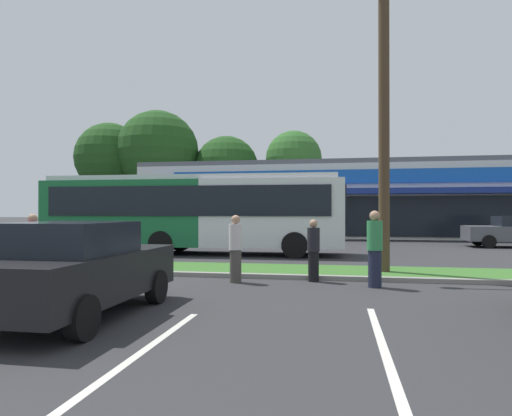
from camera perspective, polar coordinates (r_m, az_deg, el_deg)
grass_median at (r=13.20m, az=5.28°, el=-7.90°), size 56.00×2.20×0.12m
curb_lip at (r=12.00m, az=4.76°, el=-8.66°), size 56.00×0.24×0.12m
parking_stripe_1 at (r=5.93m, az=-15.35°, el=-17.88°), size 0.12×4.80×0.01m
parking_stripe_2 at (r=6.37m, az=15.78°, el=-16.63°), size 0.12×4.80×0.01m
storefront_building at (r=35.32m, az=10.34°, el=0.90°), size 27.34×13.91×5.14m
tree_far_left at (r=49.43m, az=-17.96°, el=6.08°), size 7.11×7.11×10.91m
tree_left at (r=47.54m, az=-12.31°, el=6.98°), size 8.30×8.30×12.03m
tree_mid_left at (r=47.00m, az=-3.76°, el=4.99°), size 6.68×6.68×9.54m
tree_mid at (r=46.23m, az=4.77°, el=6.18°), size 5.68×5.68×9.94m
utility_pole at (r=13.63m, az=15.27°, el=17.80°), size 3.03×2.40×11.37m
city_bus at (r=19.09m, az=-7.98°, el=-0.44°), size 12.57×2.85×3.25m
car_2 at (r=26.35m, az=-16.68°, el=-2.55°), size 4.52×2.00×1.54m
car_5 at (r=8.24m, az=-21.93°, el=-7.13°), size 2.02×4.17×1.60m
pedestrian_near_bench at (r=12.52m, az=-26.37°, el=-4.58°), size 0.35×0.35×1.72m
pedestrian_by_pole at (r=11.36m, az=-2.59°, el=-5.13°), size 0.34×0.34×1.69m
pedestrian_mid at (r=10.96m, az=14.76°, el=-5.00°), size 0.36×0.36×1.80m
pedestrian_far at (r=11.59m, az=7.27°, el=-5.31°), size 0.32×0.32×1.57m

